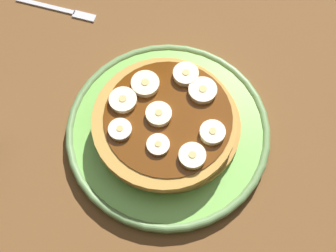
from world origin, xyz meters
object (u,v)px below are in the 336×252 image
at_px(banana_slice_0, 159,114).
at_px(banana_slice_1, 203,91).
at_px(pancake_stack, 167,122).
at_px(banana_slice_6, 120,130).
at_px(banana_slice_5, 144,85).
at_px(banana_slice_7, 186,74).
at_px(fork, 61,9).
at_px(banana_slice_2, 158,145).
at_px(plate, 168,131).
at_px(banana_slice_8, 123,100).
at_px(banana_slice_3, 212,133).
at_px(banana_slice_4, 192,156).

bearing_deg(banana_slice_0, banana_slice_1, -1.75).
bearing_deg(pancake_stack, banana_slice_6, 166.82).
distance_m(banana_slice_5, banana_slice_6, 0.07).
distance_m(banana_slice_7, fork, 0.24).
xyz_separation_m(banana_slice_2, fork, (0.01, 0.29, -0.05)).
height_order(plate, banana_slice_5, banana_slice_5).
distance_m(banana_slice_1, banana_slice_6, 0.11).
height_order(banana_slice_7, banana_slice_8, banana_slice_7).
bearing_deg(pancake_stack, banana_slice_3, -57.27).
height_order(pancake_stack, banana_slice_7, banana_slice_7).
bearing_deg(banana_slice_3, fork, 100.12).
bearing_deg(fork, banana_slice_0, -86.69).
relative_size(pancake_stack, banana_slice_8, 5.44).
distance_m(plate, banana_slice_1, 0.07).
xyz_separation_m(plate, banana_slice_6, (-0.06, 0.02, 0.05)).
relative_size(banana_slice_4, banana_slice_6, 1.14).
xyz_separation_m(plate, banana_slice_2, (-0.03, -0.03, 0.05)).
height_order(banana_slice_0, fork, banana_slice_0).
relative_size(banana_slice_0, banana_slice_3, 1.03).
distance_m(banana_slice_2, banana_slice_6, 0.05).
bearing_deg(banana_slice_2, banana_slice_3, -19.75).
height_order(banana_slice_3, banana_slice_6, banana_slice_3).
xyz_separation_m(pancake_stack, banana_slice_6, (-0.06, 0.01, 0.02)).
bearing_deg(plate, banana_slice_0, 139.77).
bearing_deg(fork, banana_slice_4, -86.77).
height_order(plate, pancake_stack, pancake_stack).
height_order(banana_slice_1, banana_slice_3, same).
relative_size(pancake_stack, fork, 1.80).
relative_size(banana_slice_0, banana_slice_6, 1.13).
height_order(pancake_stack, banana_slice_5, banana_slice_5).
relative_size(banana_slice_1, banana_slice_7, 1.10).
relative_size(banana_slice_4, banana_slice_7, 0.99).
xyz_separation_m(plate, banana_slice_7, (0.05, 0.04, 0.05)).
xyz_separation_m(banana_slice_1, banana_slice_3, (-0.02, -0.05, 0.00)).
bearing_deg(fork, banana_slice_8, -93.19).
xyz_separation_m(banana_slice_1, banana_slice_2, (-0.09, -0.03, -0.00)).
bearing_deg(fork, banana_slice_5, -84.06).
bearing_deg(banana_slice_7, banana_slice_6, -169.14).
bearing_deg(pancake_stack, banana_slice_2, -137.92).
xyz_separation_m(banana_slice_0, banana_slice_8, (-0.03, 0.04, -0.00)).
height_order(banana_slice_0, banana_slice_4, same).
distance_m(pancake_stack, banana_slice_5, 0.06).
xyz_separation_m(banana_slice_2, banana_slice_8, (-0.00, 0.07, 0.00)).
bearing_deg(banana_slice_4, banana_slice_2, 126.87).
distance_m(banana_slice_5, banana_slice_7, 0.05).
height_order(pancake_stack, banana_slice_3, banana_slice_3).
height_order(banana_slice_6, banana_slice_8, same).
distance_m(pancake_stack, fork, 0.26).
relative_size(pancake_stack, banana_slice_6, 6.66).
relative_size(pancake_stack, banana_slice_4, 5.86).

